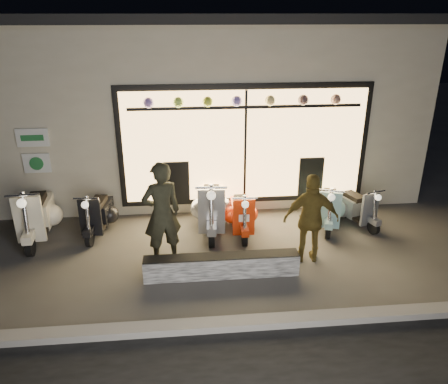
# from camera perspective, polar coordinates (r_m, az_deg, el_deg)

# --- Properties ---
(ground) EXTENTS (40.00, 40.00, 0.00)m
(ground) POSITION_cam_1_polar(r_m,az_deg,el_deg) (8.24, -1.06, -8.41)
(ground) COLOR #383533
(ground) RESTS_ON ground
(kerb) EXTENTS (40.00, 0.25, 0.12)m
(kerb) POSITION_cam_1_polar(r_m,az_deg,el_deg) (6.58, 0.40, -16.90)
(kerb) COLOR slate
(kerb) RESTS_ON ground
(shop_building) EXTENTS (10.20, 6.23, 4.20)m
(shop_building) POSITION_cam_1_polar(r_m,az_deg,el_deg) (12.24, -3.03, 12.42)
(shop_building) COLOR beige
(shop_building) RESTS_ON ground
(graffiti_barrier) EXTENTS (2.65, 0.28, 0.40)m
(graffiti_barrier) POSITION_cam_1_polar(r_m,az_deg,el_deg) (7.59, -0.31, -9.61)
(graffiti_barrier) COLOR black
(graffiti_barrier) RESTS_ON ground
(scooter_silver) EXTENTS (0.59, 1.65, 1.17)m
(scooter_silver) POSITION_cam_1_polar(r_m,az_deg,el_deg) (9.11, -1.62, -1.91)
(scooter_silver) COLOR black
(scooter_silver) RESTS_ON ground
(scooter_red) EXTENTS (0.44, 1.33, 0.95)m
(scooter_red) POSITION_cam_1_polar(r_m,az_deg,el_deg) (9.05, 2.26, -2.72)
(scooter_red) COLOR black
(scooter_red) RESTS_ON ground
(scooter_black) EXTENTS (0.53, 1.34, 0.95)m
(scooter_black) POSITION_cam_1_polar(r_m,az_deg,el_deg) (9.39, -16.05, -2.66)
(scooter_black) COLOR black
(scooter_black) RESTS_ON ground
(scooter_cream) EXTENTS (0.60, 1.63, 1.16)m
(scooter_cream) POSITION_cam_1_polar(r_m,az_deg,el_deg) (9.56, -23.21, -2.65)
(scooter_cream) COLOR black
(scooter_cream) RESTS_ON ground
(scooter_blue) EXTENTS (0.71, 1.37, 0.98)m
(scooter_blue) POSITION_cam_1_polar(r_m,az_deg,el_deg) (9.57, 13.53, -1.83)
(scooter_blue) COLOR black
(scooter_blue) RESTS_ON ground
(scooter_grey) EXTENTS (0.64, 1.23, 0.88)m
(scooter_grey) POSITION_cam_1_polar(r_m,az_deg,el_deg) (9.81, 16.65, -1.81)
(scooter_grey) COLOR black
(scooter_grey) RESTS_ON ground
(man) EXTENTS (0.80, 0.65, 1.90)m
(man) POSITION_cam_1_polar(r_m,az_deg,el_deg) (7.77, -8.13, -2.77)
(man) COLOR black
(man) RESTS_ON ground
(woman) EXTENTS (1.02, 0.51, 1.67)m
(woman) POSITION_cam_1_polar(r_m,az_deg,el_deg) (7.90, 11.32, -3.47)
(woman) COLOR brown
(woman) RESTS_ON ground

